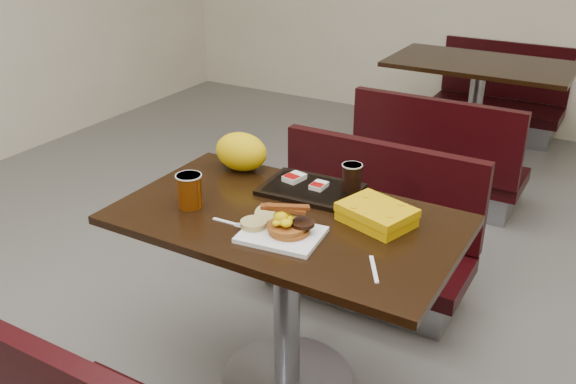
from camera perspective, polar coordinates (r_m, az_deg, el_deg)
The scene contains 23 objects.
floor at distance 2.63m, azimuth -0.09°, elevation -16.89°, with size 6.00×7.00×0.01m, color slate.
table_near at distance 2.39m, azimuth -0.10°, elevation -10.21°, with size 1.20×0.70×0.75m, color black, non-canonical shape.
bench_near_n at distance 2.93m, azimuth 6.80°, elevation -3.49°, with size 1.00×0.46×0.72m, color black, non-canonical shape.
table_far at distance 4.61m, azimuth 16.49°, elevation 6.69°, with size 1.20×0.70×0.75m, color black, non-canonical shape.
bench_far_s at distance 3.97m, azimuth 13.85°, elevation 3.82°, with size 1.00×0.46×0.72m, color black, non-canonical shape.
bench_far_n at distance 5.27m, azimuth 18.46°, elevation 8.54°, with size 1.00×0.46×0.72m, color black, non-canonical shape.
platter at distance 2.06m, azimuth -0.60°, elevation -3.89°, with size 0.26×0.20×0.02m, color white.
pancake_stack at distance 2.05m, azimuth 0.12°, elevation -3.31°, with size 0.14×0.14×0.03m, color #994F19.
sausage_patty at distance 2.04m, azimuth 1.37°, elevation -2.85°, with size 0.08×0.08×0.01m, color black.
scrambled_eggs at distance 2.04m, azimuth -0.64°, elevation -2.38°, with size 0.09×0.08×0.05m, color #E5D704.
bacon_strips at distance 2.03m, azimuth -0.45°, elevation -1.50°, with size 0.15×0.06×0.01m, color #430E04, non-canonical shape.
muffin_bottom at distance 2.09m, azimuth -3.13°, elevation -2.88°, with size 0.09×0.09×0.02m, color tan.
muffin_top at distance 2.13m, azimuth -1.90°, elevation -1.98°, with size 0.08×0.08×0.02m, color tan.
coffee_cup_near at distance 2.26m, azimuth -8.91°, elevation 0.09°, with size 0.09×0.09×0.12m, color #823A04.
fork at distance 2.17m, azimuth -5.78°, elevation -2.66°, with size 0.13×0.02×0.00m, color white, non-canonical shape.
knife at distance 1.91m, azimuth 7.80°, elevation -6.94°, with size 0.15×0.01×0.00m, color white.
condiment_ketchup at distance 2.30m, azimuth 0.58°, elevation -0.72°, with size 0.04×0.03×0.01m, color #8C0504.
tray at distance 2.37m, azimuth 2.09°, elevation 0.25°, with size 0.36×0.26×0.02m, color black.
hashbrown_sleeve_left at distance 2.42m, azimuth 0.59°, elevation 1.32°, with size 0.06×0.08×0.02m, color silver.
hashbrown_sleeve_right at distance 2.36m, azimuth 2.82°, elevation 0.59°, with size 0.05×0.07×0.02m, color silver.
coffee_cup_far at distance 2.35m, azimuth 5.80°, elevation 1.38°, with size 0.07×0.07×0.10m, color black.
clamshell at distance 2.16m, azimuth 8.04°, elevation -2.04°, with size 0.24×0.18×0.06m, color #D69D03.
paper_bag at distance 2.55m, azimuth -4.26°, elevation 3.68°, with size 0.22×0.16×0.15m, color #E39E07.
Camera 1 is at (0.98, -1.68, 1.76)m, focal length 39.21 mm.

